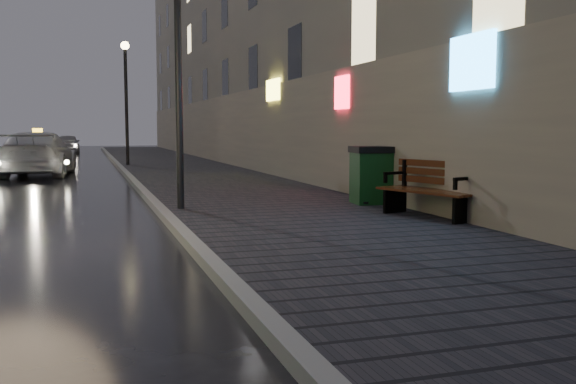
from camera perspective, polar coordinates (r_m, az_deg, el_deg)
name	(u,v)px	position (r m, az deg, el deg)	size (l,w,h in m)	color
ground	(83,300)	(6.87, -17.78, -9.16)	(120.00, 120.00, 0.00)	black
sidewalk	(178,167)	(27.96, -9.71, 2.21)	(4.60, 58.00, 0.15)	black
curb	(121,168)	(27.73, -14.63, 2.08)	(0.20, 58.00, 0.15)	slate
building_near	(230,31)	(32.77, -5.19, 14.03)	(1.80, 50.00, 13.00)	#605B54
lamp_near	(178,37)	(12.89, -9.76, 13.45)	(0.36, 0.36, 5.28)	black
lamp_far	(126,87)	(28.76, -14.21, 9.02)	(0.36, 0.36, 5.28)	black
bench	(431,189)	(11.68, 12.60, 0.27)	(1.24, 2.09, 1.01)	black
trash_bin	(371,174)	(13.60, 7.39, 1.56)	(0.87, 0.87, 1.20)	black
taxi_mid	(38,154)	(25.16, -21.31, 3.17)	(2.23, 5.49, 1.59)	silver
car_far	(68,144)	(46.64, -19.00, 4.06)	(1.58, 3.92, 1.33)	#9E9DA5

